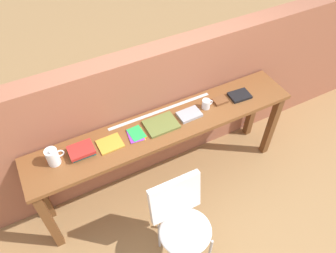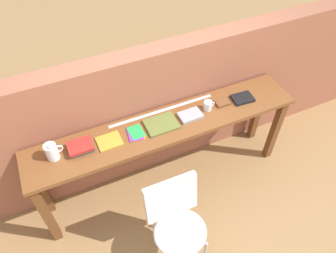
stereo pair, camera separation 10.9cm
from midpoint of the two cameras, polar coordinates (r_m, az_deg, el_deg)
ground_plane at (r=3.45m, az=1.04°, el=-12.98°), size 40.00×40.00×0.00m
brick_wall_back at (r=3.22m, az=-4.17°, el=2.36°), size 6.00×0.20×1.44m
sideboard at (r=2.99m, az=-1.48°, el=-1.47°), size 2.50×0.44×0.88m
chair_white_moulded at (r=2.76m, az=1.23°, el=-15.98°), size 0.45×0.46×0.89m
pitcher_white at (r=2.73m, az=-20.50°, el=-4.97°), size 0.14×0.10×0.18m
book_stack_leftmost at (r=2.76m, az=-15.92°, el=-4.11°), size 0.20×0.16×0.06m
magazine_cycling at (r=2.79m, az=-11.16°, el=-2.99°), size 0.21×0.17×0.01m
pamphlet_pile_colourful at (r=2.82m, az=-6.63°, el=-1.37°), size 0.15×0.18×0.01m
book_open_centre at (r=2.88m, az=-2.28°, el=0.34°), size 0.28×0.22×0.02m
book_grey_hardcover at (r=2.96m, az=2.69°, el=2.10°), size 0.21×0.15×0.03m
mug at (r=3.02m, az=5.67°, el=3.91°), size 0.11×0.08×0.09m
leather_journal_brown at (r=3.12m, az=8.07°, el=4.49°), size 0.13×0.10×0.02m
book_repair_rightmost at (r=3.20m, az=11.42°, el=5.30°), size 0.21×0.16×0.03m
ruler_metal_back_edge at (r=3.01m, az=-2.34°, el=2.72°), size 1.02×0.03×0.00m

